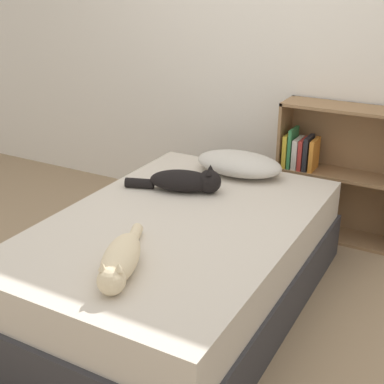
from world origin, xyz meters
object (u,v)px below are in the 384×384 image
Objects in this scene: cat_dark at (186,181)px; cat_light at (120,260)px; pillow at (239,164)px; bed at (179,262)px; bookshelf at (335,169)px.

cat_light is at bearing -96.45° from cat_dark.
cat_dark reaches higher than pillow.
bed is 3.42× the size of cat_light.
bed is 1.35m from bookshelf.
bed is 0.49m from cat_dark.
cat_light is 0.95m from cat_dark.
pillow is at bearing 89.94° from bed.
cat_dark is at bearing -125.67° from bookshelf.
bookshelf is at bearing 68.44° from bed.
pillow is 1.01× the size of cat_dark.
cat_light reaches higher than pillow.
bed is at bearing 161.93° from cat_light.
bookshelf reaches higher than cat_light.
cat_dark is at bearing 113.43° from bed.
cat_light is 0.61× the size of bookshelf.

